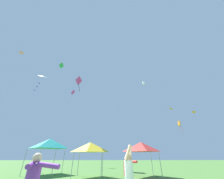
# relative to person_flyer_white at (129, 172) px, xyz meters

# --- Properties ---
(person_flyer_white) EXTENTS (0.45, 0.64, 2.14)m
(person_flyer_white) POSITION_rel_person_flyer_white_xyz_m (0.00, 0.00, 0.00)
(person_flyer_white) COLOR #2D2D38
(person_flyer_white) RESTS_ON ground
(person_watcher_red) EXTENTS (0.65, 0.81, 1.68)m
(person_watcher_red) POSITION_rel_person_flyer_white_xyz_m (0.12, 1.54, -0.10)
(person_watcher_red) COLOR #2D2D38
(person_watcher_red) RESTS_ON ground
(canopy_tent_red) EXTENTS (2.74, 2.74, 2.93)m
(canopy_tent_red) POSITION_rel_person_flyer_white_xyz_m (2.40, 7.53, 1.39)
(canopy_tent_red) COLOR #9E9EA3
(canopy_tent_red) RESTS_ON ground
(canopy_tent_yellow) EXTENTS (2.68, 2.68, 2.87)m
(canopy_tent_yellow) POSITION_rel_person_flyer_white_xyz_m (-2.65, 7.24, 1.33)
(canopy_tent_yellow) COLOR #9E9EA3
(canopy_tent_yellow) RESTS_ON ground
(canopy_tent_teal) EXTENTS (3.23, 3.23, 3.46)m
(canopy_tent_teal) POSITION_rel_person_flyer_white_xyz_m (-7.64, 9.52, 1.83)
(canopy_tent_teal) COLOR #9E9EA3
(canopy_tent_teal) RESTS_ON ground
(kite_white_box) EXTENTS (0.68, 1.18, 1.47)m
(kite_white_box) POSITION_rel_person_flyer_white_xyz_m (10.44, 29.20, 21.98)
(kite_white_box) COLOR white
(kite_magenta_box) EXTENTS (1.14, 1.00, 2.44)m
(kite_magenta_box) POSITION_rel_person_flyer_white_xyz_m (-10.58, 24.06, 15.56)
(kite_magenta_box) COLOR #D6389E
(kite_orange_diamond) EXTENTS (0.83, 0.64, 0.46)m
(kite_orange_diamond) POSITION_rel_person_flyer_white_xyz_m (15.28, 24.72, 11.55)
(kite_orange_diamond) COLOR orange
(kite_white_diamond) EXTENTS (1.03, 1.12, 1.93)m
(kite_white_diamond) POSITION_rel_person_flyer_white_xyz_m (-7.38, 4.19, 7.38)
(kite_white_diamond) COLOR white
(kite_magenta_diamond) EXTENTS (1.37, 1.38, 3.29)m
(kite_magenta_diamond) POSITION_rel_person_flyer_white_xyz_m (-7.93, 18.64, 15.73)
(kite_magenta_diamond) COLOR #D6389E
(kite_green_diamond) EXTENTS (0.83, 0.75, 0.91)m
(kite_green_diamond) POSITION_rel_person_flyer_white_xyz_m (-10.79, 14.59, 17.00)
(kite_green_diamond) COLOR green
(kite_orange_box) EXTENTS (0.60, 0.59, 1.79)m
(kite_orange_box) POSITION_rel_person_flyer_white_xyz_m (10.37, 13.86, 5.11)
(kite_orange_box) COLOR orange
(kite_orange_delta) EXTENTS (0.85, 0.84, 1.26)m
(kite_orange_delta) POSITION_rel_person_flyer_white_xyz_m (17.36, 19.50, 8.93)
(kite_orange_delta) COLOR orange
(kite_pink_delta) EXTENTS (0.99, 0.99, 0.33)m
(kite_pink_delta) POSITION_rel_person_flyer_white_xyz_m (-18.32, 12.70, 18.63)
(kite_pink_delta) COLOR pink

